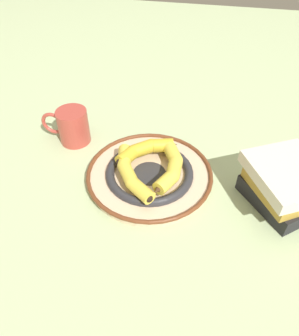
{
  "coord_description": "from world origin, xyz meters",
  "views": [
    {
      "loc": [
        0.6,
        0.1,
        0.6
      ],
      "look_at": [
        0.02,
        -0.02,
        0.04
      ],
      "focal_mm": 35.0,
      "sensor_mm": 36.0,
      "label": 1
    }
  ],
  "objects_px": {
    "banana_a": "(130,173)",
    "banana_c": "(145,150)",
    "decorative_bowl": "(150,174)",
    "banana_b": "(171,169)",
    "coffee_mug": "(72,126)",
    "book_stack": "(285,185)"
  },
  "relations": [
    {
      "from": "banana_a",
      "to": "decorative_bowl",
      "type": "bearing_deg",
      "value": 100.57
    },
    {
      "from": "decorative_bowl",
      "to": "banana_c",
      "type": "relative_size",
      "value": 2.14
    },
    {
      "from": "banana_b",
      "to": "decorative_bowl",
      "type": "bearing_deg",
      "value": 85.05
    },
    {
      "from": "banana_a",
      "to": "book_stack",
      "type": "xyz_separation_m",
      "value": [
        -0.02,
        0.36,
        0.01
      ]
    },
    {
      "from": "banana_c",
      "to": "coffee_mug",
      "type": "distance_m",
      "value": 0.23
    },
    {
      "from": "decorative_bowl",
      "to": "coffee_mug",
      "type": "xyz_separation_m",
      "value": [
        -0.11,
        -0.25,
        0.04
      ]
    },
    {
      "from": "banana_a",
      "to": "banana_c",
      "type": "relative_size",
      "value": 1.23
    },
    {
      "from": "decorative_bowl",
      "to": "banana_a",
      "type": "bearing_deg",
      "value": -46.74
    },
    {
      "from": "decorative_bowl",
      "to": "banana_a",
      "type": "relative_size",
      "value": 1.74
    },
    {
      "from": "decorative_bowl",
      "to": "banana_b",
      "type": "height_order",
      "value": "banana_b"
    },
    {
      "from": "decorative_bowl",
      "to": "banana_c",
      "type": "xyz_separation_m",
      "value": [
        -0.05,
        -0.02,
        0.04
      ]
    },
    {
      "from": "banana_b",
      "to": "coffee_mug",
      "type": "bearing_deg",
      "value": 69.22
    },
    {
      "from": "banana_a",
      "to": "banana_b",
      "type": "xyz_separation_m",
      "value": [
        -0.03,
        0.09,
        0.0
      ]
    },
    {
      "from": "decorative_bowl",
      "to": "banana_c",
      "type": "height_order",
      "value": "banana_c"
    },
    {
      "from": "banana_a",
      "to": "book_stack",
      "type": "bearing_deg",
      "value": 60.94
    },
    {
      "from": "banana_c",
      "to": "book_stack",
      "type": "height_order",
      "value": "book_stack"
    },
    {
      "from": "decorative_bowl",
      "to": "coffee_mug",
      "type": "distance_m",
      "value": 0.27
    },
    {
      "from": "banana_a",
      "to": "banana_c",
      "type": "height_order",
      "value": "banana_c"
    },
    {
      "from": "coffee_mug",
      "to": "banana_a",
      "type": "bearing_deg",
      "value": 146.3
    },
    {
      "from": "banana_b",
      "to": "book_stack",
      "type": "xyz_separation_m",
      "value": [
        0.01,
        0.26,
        0.01
      ]
    },
    {
      "from": "decorative_bowl",
      "to": "banana_c",
      "type": "distance_m",
      "value": 0.07
    },
    {
      "from": "decorative_bowl",
      "to": "banana_b",
      "type": "bearing_deg",
      "value": 84.57
    }
  ]
}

